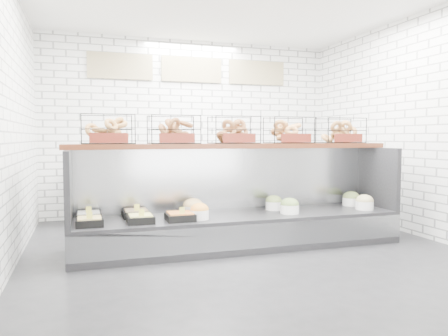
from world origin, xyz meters
name	(u,v)px	position (x,y,z in m)	size (l,w,h in m)	color
ground	(248,252)	(0.00, 0.00, 0.00)	(5.50, 5.50, 0.00)	black
room_shell	(232,80)	(0.00, 0.60, 2.06)	(5.02, 5.51, 3.01)	white
display_case	(238,220)	(-0.01, 0.35, 0.32)	(4.00, 0.90, 1.20)	black
bagel_shelf	(234,134)	(0.00, 0.52, 1.38)	(4.10, 0.50, 0.40)	#411B0E
prep_counter	(197,189)	(0.00, 2.43, 0.47)	(4.00, 0.60, 1.20)	#93969B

